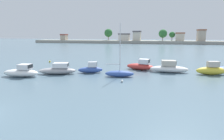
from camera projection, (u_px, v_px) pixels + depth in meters
moored_boat_2 at (21, 72)px, 24.58m from camera, size 4.93×2.42×1.66m
moored_boat_3 at (58, 70)px, 26.21m from camera, size 5.48×3.16×1.58m
moored_boat_4 at (91, 69)px, 27.04m from camera, size 3.69×2.22×1.60m
moored_boat_5 at (119, 73)px, 24.52m from camera, size 3.93×1.84×6.85m
moored_boat_6 at (141, 66)px, 29.39m from camera, size 4.62×2.54×1.71m
moored_boat_7 at (169, 68)px, 27.34m from camera, size 5.56×2.11×1.75m
moored_boat_8 at (211, 70)px, 25.74m from camera, size 4.23×2.15×1.85m
mooring_buoy_0 at (50, 62)px, 36.92m from camera, size 0.36×0.36×0.36m
mooring_buoy_1 at (122, 81)px, 21.73m from camera, size 0.28×0.28×0.28m
mooring_buoy_2 at (96, 63)px, 36.07m from camera, size 0.26×0.26×0.26m
distant_shoreline at (142, 40)px, 111.60m from camera, size 131.73×11.47×8.74m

